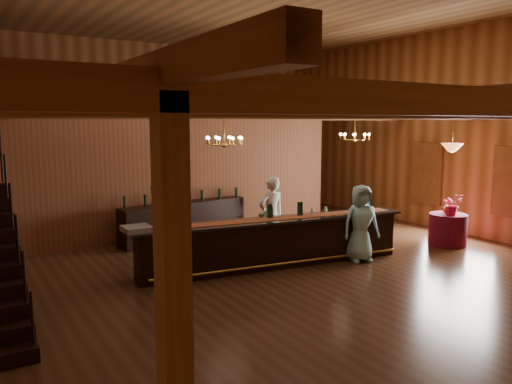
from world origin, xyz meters
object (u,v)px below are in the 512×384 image
pendant_lamp (452,147)px  bartender (271,216)px  chandelier_right (355,136)px  raffle_drum (363,204)px  chandelier_left (224,140)px  backbar_shelf (184,221)px  staff_second (158,229)px  round_table (448,230)px  tasting_bar (274,242)px  floor_plant (270,211)px  beverage_dispenser (170,213)px  guest (361,223)px

pendant_lamp → bartender: pendant_lamp is taller
chandelier_right → pendant_lamp: same height
raffle_drum → chandelier_left: (-2.78, 1.39, 1.44)m
backbar_shelf → bartender: bartender is taller
chandelier_left → staff_second: 2.41m
round_table → tasting_bar: bearing=170.9°
pendant_lamp → bartender: size_ratio=0.50×
chandelier_right → backbar_shelf: bearing=161.6°
tasting_bar → bartender: bearing=68.1°
tasting_bar → chandelier_left: bearing=127.8°
round_table → chandelier_right: chandelier_right is taller
raffle_drum → floor_plant: (-0.43, 3.15, -0.59)m
beverage_dispenser → bartender: bearing=10.5°
round_table → guest: bearing=178.6°
tasting_bar → raffle_drum: raffle_drum is taller
tasting_bar → guest: bearing=-12.7°
chandelier_left → raffle_drum: bearing=-26.5°
staff_second → floor_plant: staff_second is taller
round_table → pendant_lamp: size_ratio=1.00×
tasting_bar → round_table: bearing=-1.4°
round_table → guest: guest is taller
round_table → floor_plant: bearing=129.2°
backbar_shelf → floor_plant: floor_plant is taller
backbar_shelf → guest: 4.59m
tasting_bar → guest: (1.81, -0.68, 0.33)m
tasting_bar → floor_plant: floor_plant is taller
round_table → pendant_lamp: bearing=0.0°
chandelier_right → bartender: chandelier_right is taller
backbar_shelf → chandelier_left: size_ratio=4.33×
pendant_lamp → beverage_dispenser: bearing=170.9°
tasting_bar → chandelier_right: bearing=32.3°
staff_second → raffle_drum: bearing=157.0°
chandelier_left → pendant_lamp: 5.54m
chandelier_left → round_table: bearing=-18.8°
tasting_bar → raffle_drum: (2.18, -0.34, 0.67)m
round_table → staff_second: size_ratio=0.49×
tasting_bar → raffle_drum: bearing=-1.2°
tasting_bar → pendant_lamp: bearing=-1.4°
round_table → bartender: size_ratio=0.50×
beverage_dispenser → pendant_lamp: bearing=-9.1°
chandelier_right → pendant_lamp: 2.62m
beverage_dispenser → guest: 4.11m
beverage_dispenser → raffle_drum: beverage_dispenser is taller
bartender → guest: (1.34, -1.50, -0.06)m
beverage_dispenser → raffle_drum: size_ratio=1.76×
beverage_dispenser → staff_second: 0.51m
floor_plant → chandelier_right: bearing=-28.3°
guest → beverage_dispenser: bearing=-176.7°
round_table → staff_second: 7.08m
staff_second → tasting_bar: bearing=153.4°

